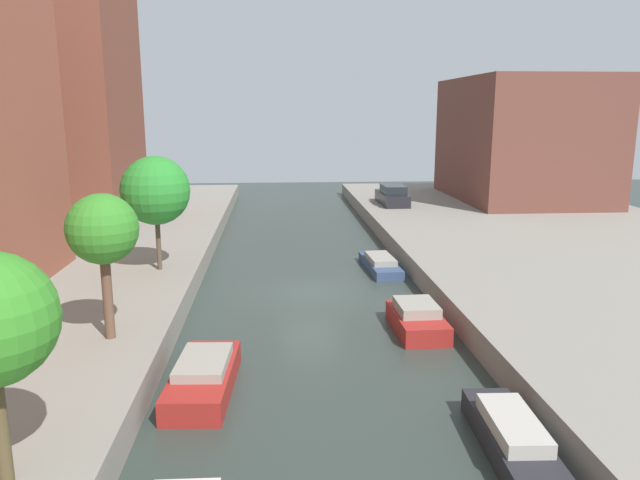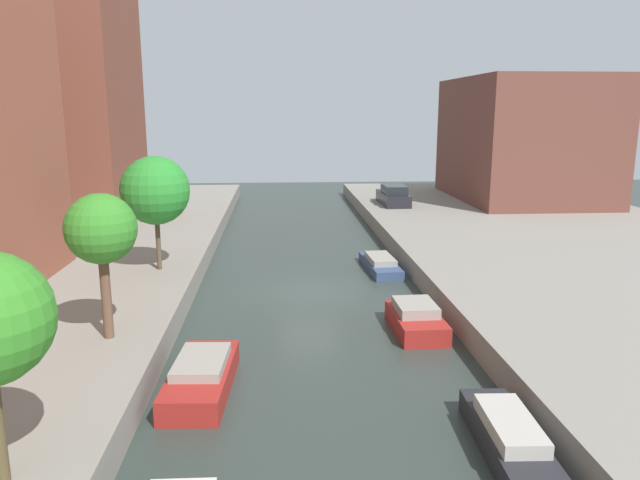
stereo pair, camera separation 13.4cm
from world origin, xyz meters
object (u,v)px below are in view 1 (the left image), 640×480
moored_boat_right_1 (512,439)px  moored_boat_left_2 (204,377)px  apartment_tower_far (39,10)px  moored_boat_right_2 (417,319)px  low_block_right (522,139)px  moored_boat_right_3 (380,264)px  street_tree_1 (103,231)px  street_tree_2 (156,191)px  parked_car (392,196)px

moored_boat_right_1 → moored_boat_left_2: bearing=152.9°
apartment_tower_far → moored_boat_right_2: bearing=-45.9°
low_block_right → moored_boat_right_3: 23.10m
moored_boat_right_3 → street_tree_1: bearing=-133.2°
street_tree_2 → moored_boat_right_3: bearing=15.2°
street_tree_1 → moored_boat_right_2: street_tree_1 is taller
moored_boat_right_1 → moored_boat_right_3: moored_boat_right_1 is taller
apartment_tower_far → low_block_right: 35.47m
street_tree_2 → moored_boat_left_2: street_tree_2 is taller
apartment_tower_far → moored_boat_right_1: bearing=-54.9°
apartment_tower_far → moored_boat_right_2: (19.64, -20.29, -13.61)m
moored_boat_left_2 → moored_boat_right_3: size_ratio=0.97×
apartment_tower_far → moored_boat_left_2: bearing=-63.2°
apartment_tower_far → moored_boat_right_2: 31.35m
moored_boat_left_2 → moored_boat_right_3: bearing=60.2°
street_tree_2 → moored_boat_right_3: size_ratio=1.12×
parked_car → moored_boat_left_2: (-10.95, -28.07, -1.20)m
moored_boat_right_2 → moored_boat_right_3: 8.63m
low_block_right → apartment_tower_far: bearing=-170.4°
moored_boat_right_2 → street_tree_1: bearing=-166.5°
apartment_tower_far → street_tree_2: bearing=-57.2°
parked_car → street_tree_2: bearing=-127.8°
parked_car → moored_boat_right_2: bearing=-98.8°
street_tree_1 → moored_boat_right_2: 11.29m
street_tree_1 → moored_boat_right_1: (10.62, -5.69, -3.99)m
moored_boat_right_2 → moored_boat_right_3: moored_boat_right_2 is taller
low_block_right → street_tree_1: bearing=-130.9°
apartment_tower_far → moored_boat_left_2: apartment_tower_far is taller
moored_boat_right_1 → moored_boat_right_3: size_ratio=1.00×
moored_boat_left_2 → moored_boat_right_2: bearing=30.6°
street_tree_1 → street_tree_2: street_tree_2 is taller
parked_car → moored_boat_right_1: size_ratio=1.03×
apartment_tower_far → street_tree_1: 26.43m
street_tree_1 → moored_boat_right_3: (10.43, 11.10, -4.09)m
parked_car → moored_boat_left_2: parked_car is taller
street_tree_1 → moored_boat_right_1: 12.69m
apartment_tower_far → moored_boat_right_3: 26.77m
moored_boat_left_2 → moored_boat_right_1: 8.52m
low_block_right → moored_boat_right_2: size_ratio=4.16×
street_tree_1 → moored_boat_right_2: size_ratio=1.32×
moored_boat_left_2 → moored_boat_right_1: size_ratio=0.97×
street_tree_2 → moored_boat_right_2: street_tree_2 is taller
street_tree_2 → moored_boat_right_2: 12.48m
apartment_tower_far → street_tree_1: bearing=-67.7°
street_tree_1 → moored_boat_right_3: bearing=46.8°
moored_boat_right_1 → moored_boat_right_2: (-0.34, 8.16, 0.04)m
apartment_tower_far → moored_boat_right_2: apartment_tower_far is taller
low_block_right → street_tree_1: (-24.65, -28.48, -1.32)m
apartment_tower_far → moored_boat_right_3: (19.79, -11.66, -13.75)m
apartment_tower_far → street_tree_2: 19.72m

